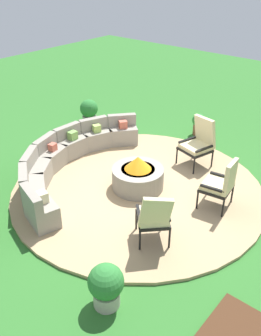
# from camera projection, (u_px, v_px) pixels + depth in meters

# --- Properties ---
(ground_plane) EXTENTS (24.00, 24.00, 0.00)m
(ground_plane) POSITION_uv_depth(u_px,v_px,m) (138.00, 189.00, 7.82)
(ground_plane) COLOR #2D6B28
(patio_circle) EXTENTS (5.26, 5.26, 0.06)m
(patio_circle) POSITION_uv_depth(u_px,v_px,m) (138.00, 188.00, 7.81)
(patio_circle) COLOR tan
(patio_circle) RESTS_ON ground_plane
(fire_pit) EXTENTS (1.08, 1.08, 0.73)m
(fire_pit) POSITION_uv_depth(u_px,v_px,m) (138.00, 176.00, 7.65)
(fire_pit) COLOR gray
(fire_pit) RESTS_ON patio_circle
(curved_stone_bench) EXTENTS (4.14, 2.17, 0.73)m
(curved_stone_bench) POSITION_uv_depth(u_px,v_px,m) (68.00, 159.00, 8.23)
(curved_stone_bench) COLOR gray
(curved_stone_bench) RESTS_ON patio_circle
(lounge_chair_front_left) EXTENTS (0.78, 0.81, 1.05)m
(lounge_chair_front_left) POSITION_uv_depth(u_px,v_px,m) (154.00, 216.00, 6.06)
(lounge_chair_front_left) COLOR black
(lounge_chair_front_left) RESTS_ON patio_circle
(lounge_chair_front_right) EXTENTS (0.67, 0.63, 1.04)m
(lounge_chair_front_right) POSITION_uv_depth(u_px,v_px,m) (221.00, 183.00, 6.92)
(lounge_chair_front_right) COLOR black
(lounge_chair_front_right) RESTS_ON patio_circle
(lounge_chair_back_left) EXTENTS (0.78, 0.76, 1.15)m
(lounge_chair_back_left) POSITION_uv_depth(u_px,v_px,m) (199.00, 142.00, 8.36)
(lounge_chair_back_left) COLOR black
(lounge_chair_back_left) RESTS_ON patio_circle
(potted_plant_1) EXTENTS (0.52, 0.52, 0.69)m
(potted_plant_1) POSITION_uv_depth(u_px,v_px,m) (89.00, 110.00, 10.74)
(potted_plant_1) COLOR #A89E8E
(potted_plant_1) RESTS_ON ground_plane
(potted_plant_2) EXTENTS (0.36, 0.36, 0.60)m
(potted_plant_2) POSITION_uv_depth(u_px,v_px,m) (198.00, 123.00, 10.02)
(potted_plant_2) COLOR brown
(potted_plant_2) RESTS_ON ground_plane
(potted_plant_5) EXTENTS (0.51, 0.51, 0.71)m
(potted_plant_5) POSITION_uv_depth(u_px,v_px,m) (106.00, 285.00, 5.08)
(potted_plant_5) COLOR #A89E8E
(potted_plant_5) RESTS_ON ground_plane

